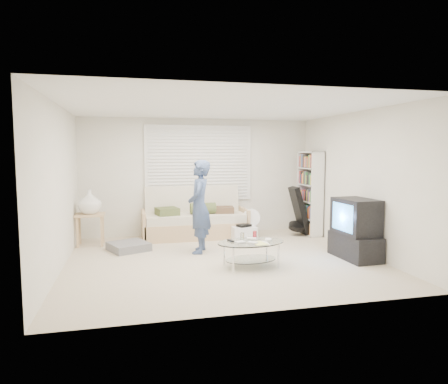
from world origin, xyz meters
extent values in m
plane|color=#BCAB92|center=(0.00, 0.00, 0.00)|extent=(5.00, 5.00, 0.00)
cube|color=silver|center=(0.00, 2.25, 1.25)|extent=(5.00, 0.02, 2.50)
cube|color=silver|center=(0.00, -2.25, 1.25)|extent=(5.00, 0.02, 2.50)
cube|color=silver|center=(-2.50, 0.00, 1.25)|extent=(0.02, 4.50, 2.50)
cube|color=silver|center=(2.50, 0.00, 1.25)|extent=(0.02, 4.50, 2.50)
cube|color=white|center=(0.00, 0.00, 2.50)|extent=(5.00, 4.50, 0.02)
cube|color=white|center=(0.00, 2.22, 1.55)|extent=(2.32, 0.06, 1.62)
cube|color=black|center=(0.00, 2.21, 1.55)|extent=(2.20, 0.01, 1.50)
cube|color=silver|center=(0.00, 2.18, 1.55)|extent=(2.16, 0.04, 1.50)
cube|color=silver|center=(0.00, 2.20, 1.55)|extent=(2.32, 0.08, 1.62)
cube|color=tan|center=(-0.16, 1.83, 0.17)|extent=(2.11, 0.84, 0.34)
cube|color=beige|center=(-0.16, 1.81, 0.42)|extent=(2.02, 0.78, 0.17)
cube|color=beige|center=(-0.16, 2.17, 0.74)|extent=(2.02, 0.23, 0.65)
cube|color=tan|center=(-1.21, 1.83, 0.30)|extent=(0.06, 0.84, 0.59)
cube|color=tan|center=(0.90, 1.83, 0.30)|extent=(0.06, 0.84, 0.59)
cube|color=#45552C|center=(-0.74, 1.78, 0.58)|extent=(0.50, 0.50, 0.15)
cylinder|color=#45552C|center=(0.00, 1.75, 0.62)|extent=(0.53, 0.23, 0.23)
cube|color=#4F3C27|center=(0.48, 1.81, 0.57)|extent=(0.44, 0.44, 0.13)
cube|color=slate|center=(-1.51, 1.01, 0.07)|extent=(0.83, 0.83, 0.14)
cube|color=tan|center=(-2.22, 1.58, 0.59)|extent=(0.54, 0.43, 0.04)
cube|color=tan|center=(-2.44, 1.41, 0.29)|extent=(0.04, 0.04, 0.58)
cube|color=tan|center=(-2.00, 1.41, 0.29)|extent=(0.04, 0.04, 0.58)
cube|color=tan|center=(-2.44, 1.74, 0.29)|extent=(0.04, 0.04, 0.58)
cube|color=tan|center=(-2.00, 1.74, 0.29)|extent=(0.04, 0.04, 0.58)
imported|color=white|center=(-2.22, 1.58, 0.84)|extent=(0.44, 0.44, 0.45)
cube|color=white|center=(2.33, 1.61, 0.90)|extent=(0.28, 0.76, 1.80)
cube|color=black|center=(2.06, 1.52, 0.54)|extent=(0.40, 0.37, 1.03)
cylinder|color=black|center=(2.02, 1.52, 0.20)|extent=(0.37, 0.39, 0.20)
cylinder|color=white|center=(0.96, 1.50, 0.01)|extent=(0.25, 0.25, 0.03)
cylinder|color=white|center=(0.96, 1.50, 0.17)|extent=(0.03, 0.03, 0.32)
cylinder|color=white|center=(0.96, 1.50, 0.43)|extent=(0.38, 0.26, 0.37)
cylinder|color=white|center=(0.96, 1.50, 0.43)|extent=(0.11, 0.09, 0.10)
cube|color=white|center=(0.76, 1.30, 0.14)|extent=(0.48, 0.34, 0.29)
cube|color=black|center=(0.76, 1.30, 0.31)|extent=(0.32, 0.29, 0.05)
cube|color=black|center=(2.20, -0.44, 0.21)|extent=(0.54, 0.95, 0.41)
cube|color=black|center=(2.20, -0.44, 0.71)|extent=(0.55, 0.80, 0.60)
cube|color=#4AA5F0|center=(1.95, -0.45, 0.71)|extent=(0.05, 0.60, 0.45)
ellipsoid|color=silver|center=(0.35, -0.51, 0.39)|extent=(1.13, 0.78, 0.02)
ellipsoid|color=silver|center=(0.35, -0.51, 0.12)|extent=(0.87, 0.60, 0.01)
cylinder|color=silver|center=(0.00, -0.76, 0.18)|extent=(0.03, 0.03, 0.37)
cylinder|color=silver|center=(0.74, -0.69, 0.18)|extent=(0.03, 0.03, 0.37)
cylinder|color=silver|center=(-0.04, -0.33, 0.18)|extent=(0.03, 0.03, 0.37)
cylinder|color=silver|center=(0.70, -0.26, 0.18)|extent=(0.03, 0.03, 0.37)
cube|color=white|center=(0.14, -0.61, 0.42)|extent=(0.17, 0.14, 0.04)
cube|color=white|center=(0.39, -0.41, 0.42)|extent=(0.17, 0.15, 0.04)
cube|color=white|center=(0.62, -0.53, 0.42)|extent=(0.15, 0.17, 0.04)
cube|color=white|center=(0.32, -0.69, 0.42)|extent=(0.17, 0.17, 0.04)
cylinder|color=silver|center=(0.25, -0.34, 0.45)|extent=(0.06, 0.06, 0.11)
cylinder|color=#C63342|center=(0.47, -0.30, 0.46)|extent=(0.06, 0.06, 0.12)
cube|color=black|center=(0.05, -0.42, 0.41)|extent=(0.09, 0.17, 0.02)
cube|color=white|center=(0.46, -0.67, 0.40)|extent=(0.25, 0.31, 0.01)
cube|color=#EDF078|center=(0.42, -0.70, 0.41)|extent=(0.24, 0.29, 0.01)
imported|color=navy|center=(-0.28, 0.57, 0.82)|extent=(0.55, 0.69, 1.65)
camera|label=1|loc=(-1.46, -6.34, 1.78)|focal=32.00mm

